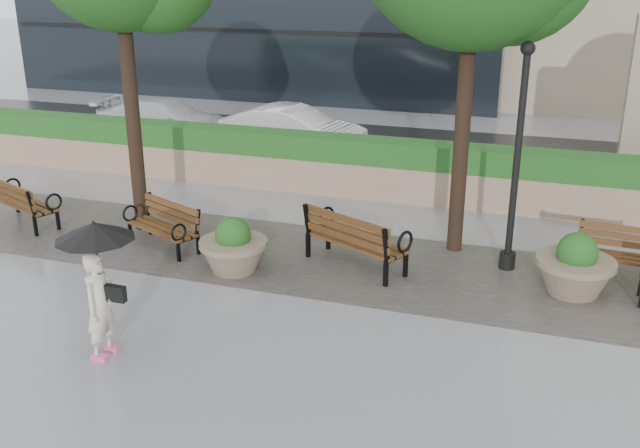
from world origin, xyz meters
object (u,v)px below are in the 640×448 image
(bench_3, at_px, (626,266))
(car_left, at_px, (165,119))
(lamppost, at_px, (516,174))
(planter_left, at_px, (234,251))
(car_right, at_px, (294,131))
(bench_2, at_px, (355,251))
(planter_right, at_px, (575,270))
(bench_1, at_px, (163,235))
(pedestrian, at_px, (98,277))
(bench_0, at_px, (25,211))

(bench_3, bearing_deg, car_left, 157.25)
(lamppost, bearing_deg, planter_left, -159.91)
(bench_3, distance_m, car_right, 10.37)
(bench_2, height_order, bench_3, bench_2)
(planter_right, relative_size, car_left, 0.30)
(bench_1, xyz_separation_m, planter_left, (1.74, -0.58, 0.13))
(bench_3, bearing_deg, bench_1, -166.73)
(bench_3, height_order, lamppost, lamppost)
(bench_2, distance_m, planter_right, 3.68)
(pedestrian, bearing_deg, planter_right, -53.90)
(bench_1, bearing_deg, pedestrian, -47.20)
(bench_0, xyz_separation_m, bench_1, (3.38, -0.24, -0.02))
(planter_right, bearing_deg, planter_left, -170.48)
(bench_1, bearing_deg, lamppost, 33.62)
(bench_1, relative_size, car_left, 0.41)
(planter_right, height_order, pedestrian, pedestrian)
(bench_0, height_order, pedestrian, pedestrian)
(bench_3, distance_m, lamppost, 2.44)
(bench_0, xyz_separation_m, bench_3, (11.59, 0.98, -0.01))
(bench_2, height_order, pedestrian, pedestrian)
(planter_left, relative_size, car_right, 0.29)
(car_left, relative_size, pedestrian, 2.20)
(pedestrian, bearing_deg, car_left, 28.72)
(lamppost, xyz_separation_m, pedestrian, (-4.98, -4.80, -0.56))
(bench_1, bearing_deg, planter_right, 26.71)
(planter_right, height_order, lamppost, lamppost)
(bench_0, relative_size, bench_3, 1.08)
(bench_2, relative_size, pedestrian, 1.07)
(planter_right, height_order, car_left, car_left)
(bench_0, xyz_separation_m, planter_left, (5.12, -0.82, 0.11))
(planter_right, bearing_deg, pedestrian, -146.10)
(bench_3, bearing_deg, pedestrian, -139.65)
(bench_2, relative_size, lamppost, 0.52)
(planter_left, bearing_deg, bench_1, 161.46)
(bench_0, bearing_deg, lamppost, -153.17)
(planter_left, xyz_separation_m, pedestrian, (-0.46, -3.15, 0.78))
(planter_left, relative_size, pedestrian, 0.62)
(bench_1, distance_m, bench_2, 3.70)
(bench_3, height_order, pedestrian, pedestrian)
(lamppost, distance_m, car_left, 12.78)
(bench_0, height_order, planter_right, planter_right)
(bench_1, xyz_separation_m, pedestrian, (1.28, -3.73, 0.92))
(car_right, bearing_deg, car_left, 87.71)
(planter_right, xyz_separation_m, pedestrian, (-6.09, -4.09, 0.76))
(bench_2, relative_size, car_right, 0.50)
(lamppost, distance_m, pedestrian, 6.94)
(planter_right, bearing_deg, bench_2, -178.51)
(bench_0, relative_size, car_left, 0.44)
(lamppost, bearing_deg, car_left, 147.76)
(car_left, distance_m, pedestrian, 12.97)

